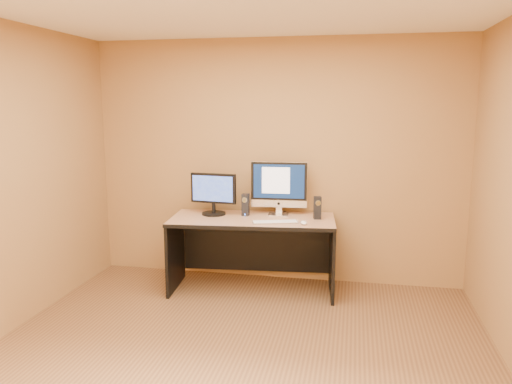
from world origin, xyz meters
TOP-DOWN VIEW (x-y plane):
  - floor at (0.00, 0.00)m, footprint 4.00×4.00m
  - walls at (0.00, 0.00)m, footprint 4.00×4.00m
  - desk at (-0.17, 1.55)m, footprint 1.72×0.88m
  - imac at (0.07, 1.76)m, footprint 0.60×0.25m
  - second_monitor at (-0.60, 1.64)m, footprint 0.52×0.30m
  - speaker_left at (-0.26, 1.66)m, footprint 0.07×0.08m
  - speaker_right at (0.48, 1.65)m, footprint 0.09×0.09m
  - keyboard at (0.09, 1.40)m, footprint 0.46×0.24m
  - mouse at (0.37, 1.39)m, footprint 0.09×0.12m
  - cable_a at (0.11, 1.84)m, footprint 0.09×0.22m
  - cable_b at (0.08, 1.84)m, footprint 0.10×0.17m

SIDE VIEW (x-z plane):
  - floor at x=0.00m, z-range 0.00..0.00m
  - desk at x=-0.17m, z-range 0.00..0.77m
  - cable_a at x=0.11m, z-range 0.77..0.78m
  - cable_b at x=0.08m, z-range 0.77..0.78m
  - keyboard at x=0.09m, z-range 0.77..0.79m
  - mouse at x=0.37m, z-range 0.77..0.81m
  - speaker_left at x=-0.26m, z-range 0.77..1.00m
  - speaker_right at x=0.48m, z-range 0.77..1.00m
  - second_monitor at x=-0.60m, z-range 0.77..1.20m
  - imac at x=0.07m, z-range 0.77..1.34m
  - walls at x=0.00m, z-range 0.00..2.60m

